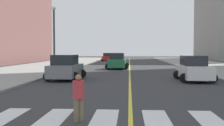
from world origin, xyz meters
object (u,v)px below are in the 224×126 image
object	(u,v)px
car_white_nearest	(194,69)
car_green_third	(117,61)
car_gray_second	(66,68)
fire_hydrant	(203,67)
pedestrian_crossing	(78,96)
street_lamp	(54,33)
car_red_fourth	(107,57)

from	to	relation	value
car_white_nearest	car_green_third	bearing A→B (deg)	-64.32
car_gray_second	car_green_third	size ratio (longest dim) A/B	0.97
fire_hydrant	car_gray_second	bearing A→B (deg)	-149.56
pedestrian_crossing	street_lamp	bearing A→B (deg)	-105.99
pedestrian_crossing	fire_hydrant	size ratio (longest dim) A/B	1.78
fire_hydrant	street_lamp	size ratio (longest dim) A/B	0.13
car_white_nearest	fire_hydrant	distance (m)	8.45
car_white_nearest	street_lamp	xyz separation A→B (m)	(-12.88, 6.32, 3.31)
car_red_fourth	pedestrian_crossing	world-z (taller)	car_red_fourth
pedestrian_crossing	street_lamp	xyz separation A→B (m)	(-6.13, 18.95, 3.36)
car_white_nearest	car_gray_second	xyz separation A→B (m)	(-10.24, 0.25, 0.03)
car_green_third	car_red_fourth	xyz separation A→B (m)	(-3.57, 27.09, -0.11)
street_lamp	car_green_third	bearing A→B (deg)	48.07
car_red_fourth	pedestrian_crossing	size ratio (longest dim) A/B	2.59
car_gray_second	car_green_third	distance (m)	13.59
car_white_nearest	street_lamp	distance (m)	14.72
pedestrian_crossing	fire_hydrant	xyz separation A→B (m)	(9.60, 20.58, -0.30)
street_lamp	pedestrian_crossing	bearing A→B (deg)	-72.08
street_lamp	car_red_fourth	bearing A→B (deg)	85.41
car_red_fourth	car_white_nearest	bearing A→B (deg)	-76.08
car_white_nearest	car_gray_second	world-z (taller)	car_gray_second
car_gray_second	street_lamp	bearing A→B (deg)	114.66
car_gray_second	street_lamp	size ratio (longest dim) A/B	0.67
car_green_third	car_red_fourth	distance (m)	27.32
car_gray_second	car_red_fourth	size ratio (longest dim) A/B	1.12
pedestrian_crossing	street_lamp	distance (m)	20.20
car_red_fourth	fire_hydrant	xyz separation A→B (m)	(12.99, -32.48, -0.28)
car_green_third	car_white_nearest	bearing A→B (deg)	-61.84
car_green_third	car_red_fourth	size ratio (longest dim) A/B	1.15
car_green_third	car_gray_second	bearing A→B (deg)	-103.74
car_white_nearest	fire_hydrant	world-z (taller)	car_white_nearest
car_gray_second	street_lamp	xyz separation A→B (m)	(-2.64, 6.07, 3.28)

